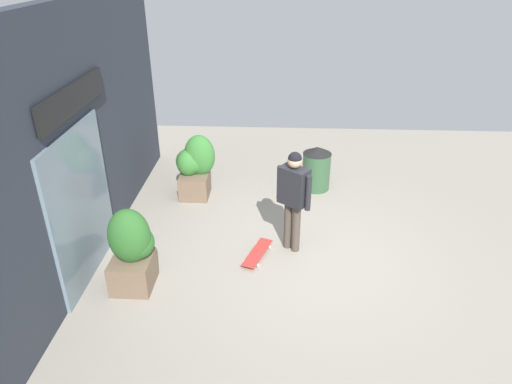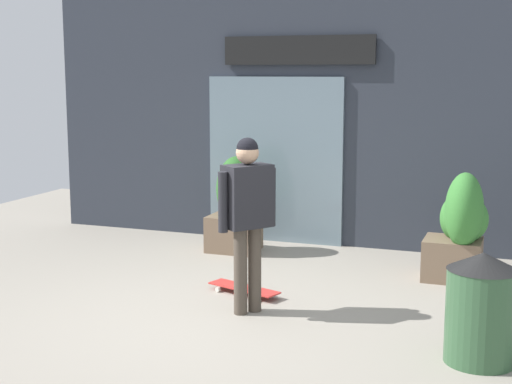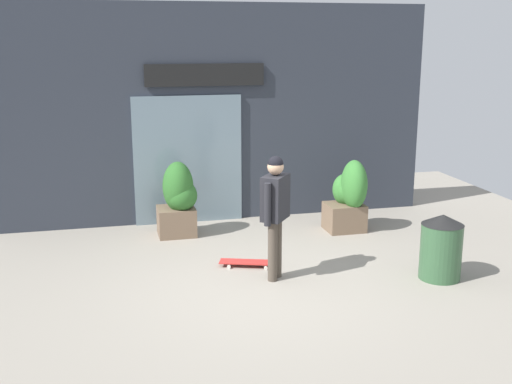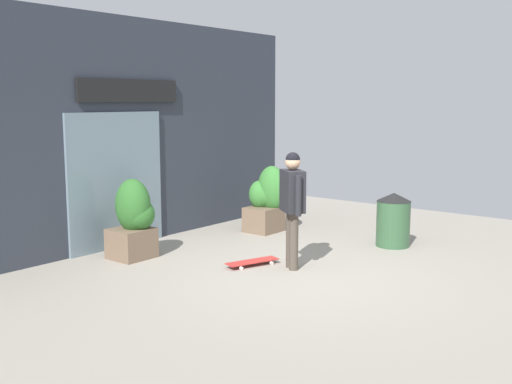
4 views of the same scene
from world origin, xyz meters
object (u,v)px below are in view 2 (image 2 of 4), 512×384
planter_box_left (236,204)px  planter_box_right (460,227)px  skateboarder (247,206)px  trash_bin (481,308)px  skateboard (244,288)px

planter_box_left → planter_box_right: planter_box_left is taller
skateboarder → planter_box_right: 2.64m
skateboarder → planter_box_right: bearing=-97.1°
planter_box_left → planter_box_right: (2.83, -0.40, -0.00)m
skateboarder → trash_bin: (2.19, -0.53, -0.59)m
planter_box_right → trash_bin: size_ratio=1.36×
skateboarder → planter_box_left: size_ratio=1.37×
planter_box_right → trash_bin: 2.43m
skateboard → planter_box_left: (-0.77, 1.73, 0.55)m
skateboard → trash_bin: trash_bin is taller
skateboard → planter_box_right: bearing=-128.2°
skateboarder → planter_box_left: bearing=-28.8°
skateboarder → skateboard: size_ratio=2.00×
skateboard → planter_box_right: 2.51m
skateboarder → trash_bin: size_ratio=1.88×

